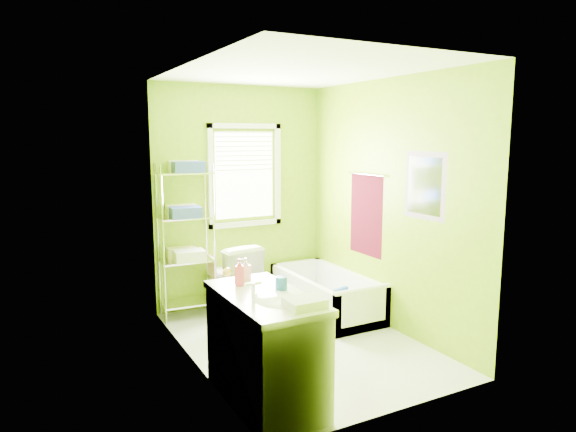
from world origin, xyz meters
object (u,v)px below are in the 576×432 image
vanity (266,345)px  toilet (230,278)px  bathtub (328,300)px  wire_shelf_unit (187,222)px

vanity → toilet: bearing=76.1°
bathtub → vanity: (-1.48, -1.46, 0.30)m
bathtub → wire_shelf_unit: (-1.43, 0.66, 0.92)m
toilet → vanity: vanity is taller
toilet → wire_shelf_unit: 0.80m
bathtub → wire_shelf_unit: wire_shelf_unit is taller
bathtub → vanity: bearing=-135.4°
toilet → vanity: bearing=68.5°
bathtub → vanity: 2.10m
toilet → wire_shelf_unit: (-0.45, 0.12, 0.66)m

